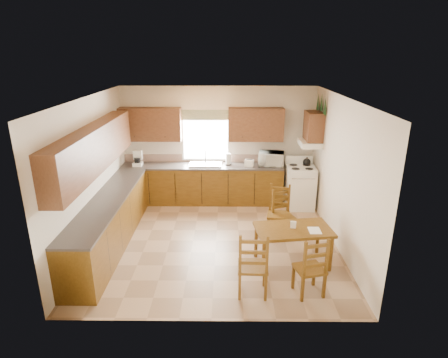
{
  "coord_description": "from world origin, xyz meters",
  "views": [
    {
      "loc": [
        0.21,
        -6.39,
        3.46
      ],
      "look_at": [
        0.15,
        0.3,
        1.15
      ],
      "focal_mm": 30.0,
      "sensor_mm": 36.0,
      "label": 1
    }
  ],
  "objects_px": {
    "stove": "(300,187)",
    "chair_near_left": "(253,262)",
    "dining_table": "(292,246)",
    "chair_far_right": "(279,212)",
    "microwave": "(271,159)",
    "chair_far_left": "(284,214)",
    "chair_near_right": "(310,265)"
  },
  "relations": [
    {
      "from": "microwave",
      "to": "chair_far_right",
      "type": "relative_size",
      "value": 0.53
    },
    {
      "from": "microwave",
      "to": "chair_near_left",
      "type": "distance_m",
      "value": 3.67
    },
    {
      "from": "chair_near_left",
      "to": "chair_far_left",
      "type": "distance_m",
      "value": 1.98
    },
    {
      "from": "stove",
      "to": "dining_table",
      "type": "height_order",
      "value": "stove"
    },
    {
      "from": "chair_far_left",
      "to": "chair_far_right",
      "type": "relative_size",
      "value": 0.92
    },
    {
      "from": "dining_table",
      "to": "chair_near_left",
      "type": "xyz_separation_m",
      "value": [
        -0.72,
        -0.82,
        0.19
      ]
    },
    {
      "from": "chair_far_left",
      "to": "chair_near_right",
      "type": "bearing_deg",
      "value": -106.52
    },
    {
      "from": "chair_far_right",
      "to": "stove",
      "type": "bearing_deg",
      "value": 75.59
    },
    {
      "from": "dining_table",
      "to": "chair_far_right",
      "type": "xyz_separation_m",
      "value": [
        -0.1,
        1.04,
        0.17
      ]
    },
    {
      "from": "microwave",
      "to": "chair_near_left",
      "type": "bearing_deg",
      "value": -92.33
    },
    {
      "from": "microwave",
      "to": "chair_near_left",
      "type": "relative_size",
      "value": 0.51
    },
    {
      "from": "stove",
      "to": "chair_near_left",
      "type": "relative_size",
      "value": 0.91
    },
    {
      "from": "microwave",
      "to": "chair_far_right",
      "type": "height_order",
      "value": "microwave"
    },
    {
      "from": "stove",
      "to": "dining_table",
      "type": "bearing_deg",
      "value": -101.11
    },
    {
      "from": "dining_table",
      "to": "chair_far_left",
      "type": "xyz_separation_m",
      "value": [
        -0.0,
        1.02,
        0.13
      ]
    },
    {
      "from": "chair_near_left",
      "to": "chair_far_left",
      "type": "relative_size",
      "value": 1.13
    },
    {
      "from": "dining_table",
      "to": "chair_far_left",
      "type": "bearing_deg",
      "value": 82.52
    },
    {
      "from": "stove",
      "to": "microwave",
      "type": "height_order",
      "value": "microwave"
    },
    {
      "from": "chair_near_left",
      "to": "stove",
      "type": "bearing_deg",
      "value": -109.45
    },
    {
      "from": "stove",
      "to": "chair_near_right",
      "type": "bearing_deg",
      "value": -96.04
    },
    {
      "from": "dining_table",
      "to": "chair_far_left",
      "type": "height_order",
      "value": "chair_far_left"
    },
    {
      "from": "dining_table",
      "to": "chair_far_right",
      "type": "height_order",
      "value": "chair_far_right"
    },
    {
      "from": "microwave",
      "to": "chair_near_left",
      "type": "xyz_separation_m",
      "value": [
        -0.64,
        -3.56,
        -0.56
      ]
    },
    {
      "from": "chair_far_right",
      "to": "chair_near_left",
      "type": "bearing_deg",
      "value": -97.57
    },
    {
      "from": "dining_table",
      "to": "stove",
      "type": "bearing_deg",
      "value": 69.33
    },
    {
      "from": "stove",
      "to": "chair_far_right",
      "type": "distance_m",
      "value": 1.57
    },
    {
      "from": "chair_near_left",
      "to": "chair_far_left",
      "type": "xyz_separation_m",
      "value": [
        0.72,
        1.85,
        -0.06
      ]
    },
    {
      "from": "stove",
      "to": "chair_near_left",
      "type": "xyz_separation_m",
      "value": [
        -1.29,
        -3.29,
        0.05
      ]
    },
    {
      "from": "chair_far_left",
      "to": "dining_table",
      "type": "bearing_deg",
      "value": -109.88
    },
    {
      "from": "chair_near_left",
      "to": "dining_table",
      "type": "bearing_deg",
      "value": -129.33
    },
    {
      "from": "microwave",
      "to": "dining_table",
      "type": "xyz_separation_m",
      "value": [
        0.08,
        -2.74,
        -0.75
      ]
    },
    {
      "from": "stove",
      "to": "chair_far_left",
      "type": "relative_size",
      "value": 1.03
    }
  ]
}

